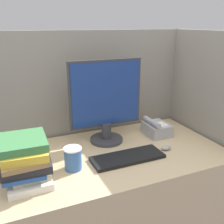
% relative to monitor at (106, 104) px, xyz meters
% --- Properties ---
extents(cubicle_panel_rear, '(1.75, 0.04, 1.46)m').
position_rel_monitor_xyz_m(cubicle_panel_rear, '(-0.04, 0.23, -0.29)').
color(cubicle_panel_rear, gray).
rests_on(cubicle_panel_rear, ground_plane).
extents(cubicle_panel_right, '(0.04, 0.80, 1.46)m').
position_rel_monitor_xyz_m(cubicle_panel_right, '(0.68, -0.14, -0.29)').
color(cubicle_panel_right, gray).
rests_on(cubicle_panel_right, ground_plane).
extents(desk, '(1.35, 0.74, 0.77)m').
position_rel_monitor_xyz_m(desk, '(-0.04, -0.17, -0.64)').
color(desk, tan).
rests_on(desk, ground_plane).
extents(monitor, '(0.47, 0.21, 0.53)m').
position_rel_monitor_xyz_m(monitor, '(0.00, 0.00, 0.00)').
color(monitor, '#333338').
rests_on(monitor, desk).
extents(keyboard, '(0.42, 0.15, 0.02)m').
position_rel_monitor_xyz_m(keyboard, '(0.02, -0.28, -0.25)').
color(keyboard, black).
rests_on(keyboard, desk).
extents(mouse, '(0.06, 0.04, 0.03)m').
position_rel_monitor_xyz_m(mouse, '(0.28, -0.27, -0.24)').
color(mouse, gray).
rests_on(mouse, desk).
extents(coffee_cup, '(0.10, 0.10, 0.12)m').
position_rel_monitor_xyz_m(coffee_cup, '(-0.30, -0.26, -0.19)').
color(coffee_cup, '#335999').
rests_on(coffee_cup, desk).
extents(book_stack, '(0.24, 0.31, 0.23)m').
position_rel_monitor_xyz_m(book_stack, '(-0.53, -0.27, -0.14)').
color(book_stack, silver).
rests_on(book_stack, desk).
extents(desk_telephone, '(0.15, 0.18, 0.12)m').
position_rel_monitor_xyz_m(desk_telephone, '(0.36, -0.04, -0.21)').
color(desk_telephone, '#99999E').
rests_on(desk_telephone, desk).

